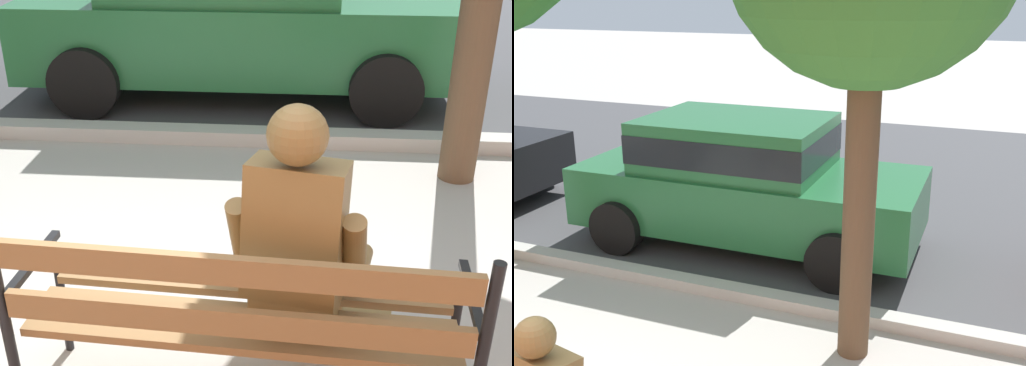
{
  "view_description": "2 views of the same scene",
  "coord_description": "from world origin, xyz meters",
  "views": [
    {
      "loc": [
        0.46,
        -2.1,
        2.11
      ],
      "look_at": [
        0.23,
        0.64,
        0.75
      ],
      "focal_mm": 46.0,
      "sensor_mm": 36.0,
      "label": 1
    },
    {
      "loc": [
        2.57,
        -2.1,
        2.96
      ],
      "look_at": [
        0.07,
        4.27,
        0.8
      ],
      "focal_mm": 42.4,
      "sensor_mm": 36.0,
      "label": 2
    }
  ],
  "objects": [
    {
      "name": "street_surface",
      "position": [
        0.0,
        7.5,
        0.0
      ],
      "size": [
        60.0,
        9.0,
        0.01
      ],
      "primitive_type": "cube",
      "color": "#424244",
      "rests_on": "ground"
    },
    {
      "name": "parked_car_green",
      "position": [
        -0.27,
        4.26,
        0.84
      ],
      "size": [
        4.11,
        1.94,
        1.56
      ],
      "color": "#236638",
      "rests_on": "ground"
    },
    {
      "name": "curb_stone",
      "position": [
        0.0,
        2.9,
        0.06
      ],
      "size": [
        60.0,
        0.2,
        0.12
      ],
      "primitive_type": "cube",
      "color": "#B2AFA8",
      "rests_on": "ground"
    }
  ]
}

